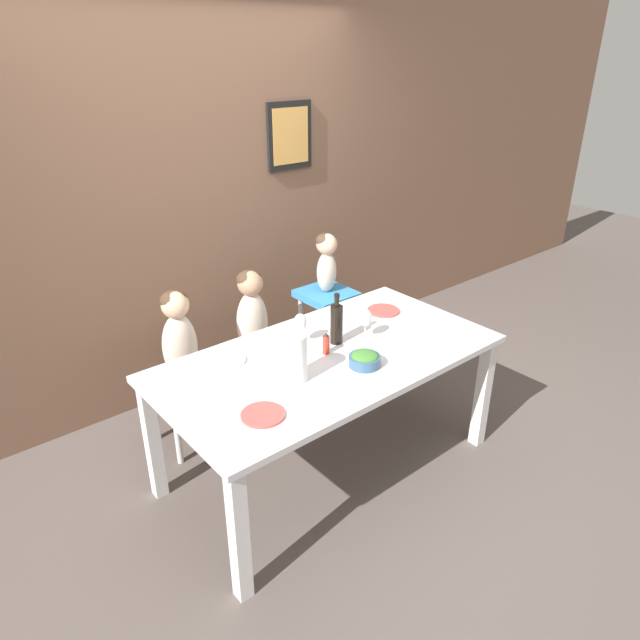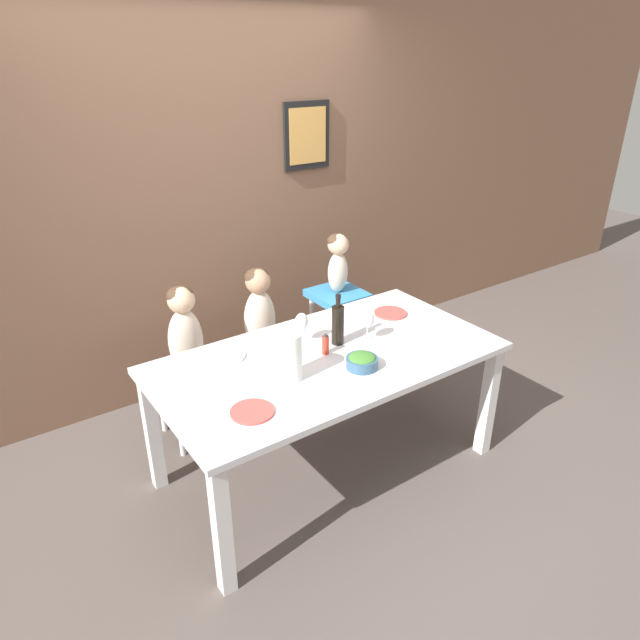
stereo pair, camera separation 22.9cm
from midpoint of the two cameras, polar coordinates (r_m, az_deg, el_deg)
name	(u,v)px [view 2 (the right image)]	position (r m, az deg, el deg)	size (l,w,h in m)	color
ground_plane	(327,466)	(3.48, 2.65, -14.45)	(14.00, 14.00, 0.00)	#564C47
wall_back	(211,196)	(3.90, -9.14, 12.17)	(10.00, 0.09, 2.70)	brown
dining_table	(328,369)	(3.09, 2.90, -4.97)	(1.85, 0.96, 0.75)	silver
chair_far_left	(190,381)	(3.57, -11.05, -6.06)	(0.40, 0.42, 0.46)	silver
chair_far_center	(262,358)	(3.76, -4.09, -3.83)	(0.40, 0.42, 0.46)	silver
chair_right_highchair	(337,312)	(4.00, 3.38, 0.76)	(0.34, 0.36, 0.72)	silver
person_child_left	(184,327)	(3.39, -11.57, -0.78)	(0.21, 0.17, 0.55)	beige
person_child_center	(259,307)	(3.60, -4.28, 1.26)	(0.21, 0.17, 0.55)	beige
person_baby_right	(338,258)	(3.84, 3.52, 6.21)	(0.15, 0.15, 0.41)	beige
wine_bottle	(338,324)	(3.12, 3.90, -0.41)	(0.07, 0.07, 0.29)	black
paper_towel_roll	(290,357)	(2.78, -0.64, -3.72)	(0.12, 0.12, 0.25)	white
wine_glass_near	(368,320)	(3.17, 6.87, -0.05)	(0.07, 0.07, 0.18)	white
wine_glass_far	(302,322)	(3.12, 0.25, -0.27)	(0.07, 0.07, 0.18)	white
salad_bowl_large	(362,361)	(2.93, 6.47, -4.14)	(0.16, 0.16, 0.08)	#335675
dinner_plate_front_left	(252,412)	(2.60, -4.27, -9.19)	(0.20, 0.20, 0.01)	#D14C47
dinner_plate_back_left	(226,356)	(3.05, -7.25, -3.68)	(0.20, 0.20, 0.01)	silver
dinner_plate_back_right	(390,313)	(3.55, 8.90, 0.66)	(0.20, 0.20, 0.01)	#D14C47
condiment_bottle_hot_sauce	(325,344)	(3.04, 2.69, -2.46)	(0.04, 0.04, 0.12)	red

